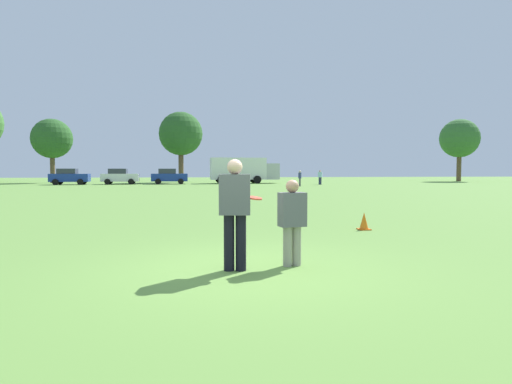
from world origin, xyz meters
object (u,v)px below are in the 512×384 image
at_px(traffic_cone, 364,221).
at_px(parked_car_near_left, 69,176).
at_px(box_truck, 243,169).
at_px(frisbee, 254,198).
at_px(player_thrower, 235,208).
at_px(bystander_sideline_watcher, 320,176).
at_px(parked_car_center, 169,176).
at_px(player_defender, 292,218).
at_px(bystander_far_jogger, 300,177).
at_px(parked_car_mid_left, 120,176).

xyz_separation_m(traffic_cone, parked_car_near_left, (-18.66, 39.94, 0.69)).
bearing_deg(box_truck, parked_car_near_left, -173.67).
relative_size(frisbee, box_truck, 0.03).
relative_size(player_thrower, bystander_sideline_watcher, 1.10).
height_order(player_thrower, parked_car_center, parked_car_center).
height_order(player_defender, traffic_cone, player_defender).
relative_size(box_truck, bystander_far_jogger, 5.35).
bearing_deg(parked_car_near_left, traffic_cone, -64.95).
distance_m(parked_car_near_left, box_truck, 20.23).
distance_m(player_defender, parked_car_mid_left, 45.81).
relative_size(player_thrower, parked_car_near_left, 0.43).
height_order(player_defender, parked_car_near_left, parked_car_near_left).
relative_size(player_defender, bystander_far_jogger, 0.92).
xyz_separation_m(player_defender, bystander_far_jogger, (8.93, 35.11, 0.08)).
relative_size(player_defender, bystander_sideline_watcher, 0.90).
xyz_separation_m(player_thrower, box_truck, (5.40, 46.44, 0.73)).
distance_m(frisbee, parked_car_near_left, 46.65).
distance_m(parked_car_near_left, parked_car_mid_left, 5.46).
relative_size(traffic_cone, bystander_far_jogger, 0.30).
bearing_deg(bystander_sideline_watcher, parked_car_mid_left, 168.84).
bearing_deg(traffic_cone, parked_car_center, 100.59).
distance_m(traffic_cone, bystander_far_jogger, 31.62).
relative_size(parked_car_near_left, parked_car_center, 1.00).
xyz_separation_m(player_defender, bystander_sideline_watcher, (12.55, 40.14, 0.11)).
height_order(player_defender, bystander_far_jogger, bystander_far_jogger).
bearing_deg(player_defender, traffic_cone, 53.87).
bearing_deg(bystander_sideline_watcher, frisbee, -108.18).
relative_size(frisbee, traffic_cone, 0.57).
height_order(player_thrower, bystander_sideline_watcher, player_thrower).
xyz_separation_m(parked_car_mid_left, bystander_far_jogger, (19.21, -9.53, -0.02)).
bearing_deg(parked_car_near_left, bystander_far_jogger, -19.85).
relative_size(traffic_cone, box_truck, 0.06).
relative_size(traffic_cone, parked_car_mid_left, 0.11).
relative_size(player_thrower, bystander_far_jogger, 1.13).
height_order(traffic_cone, parked_car_near_left, parked_car_near_left).
relative_size(frisbee, bystander_sideline_watcher, 0.17).
relative_size(parked_car_center, box_truck, 0.50).
xyz_separation_m(bystander_sideline_watcher, bystander_far_jogger, (-3.62, -5.02, -0.02)).
bearing_deg(player_defender, parked_car_center, 95.90).
distance_m(parked_car_mid_left, parked_car_center, 5.66).
distance_m(traffic_cone, box_truck, 42.22).
distance_m(frisbee, traffic_cone, 5.67).
height_order(box_truck, bystander_sideline_watcher, box_truck).
distance_m(player_thrower, traffic_cone, 5.89).
relative_size(player_thrower, frisbee, 6.63).
bearing_deg(traffic_cone, player_defender, -126.13).
relative_size(parked_car_center, bystander_far_jogger, 2.66).
xyz_separation_m(frisbee, traffic_cone, (3.65, 4.23, -0.96)).
height_order(bystander_sideline_watcher, bystander_far_jogger, bystander_sideline_watcher).
bearing_deg(parked_car_mid_left, player_defender, -77.04).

